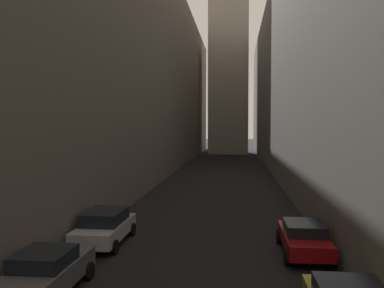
# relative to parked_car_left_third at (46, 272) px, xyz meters

# --- Properties ---
(ground_plane) EXTENTS (264.00, 264.00, 0.00)m
(ground_plane) POSITION_rel_parked_car_left_third_xyz_m (4.40, 29.47, -0.76)
(ground_plane) COLOR black
(building_block_left) EXTENTS (10.89, 108.00, 23.08)m
(building_block_left) POSITION_rel_parked_car_left_third_xyz_m (-6.55, 31.47, 10.78)
(building_block_left) COLOR #60594F
(building_block_left) RESTS_ON ground
(building_block_right) EXTENTS (14.41, 108.00, 22.05)m
(building_block_right) POSITION_rel_parked_car_left_third_xyz_m (17.10, 31.47, 10.26)
(building_block_right) COLOR slate
(building_block_right) RESTS_ON ground
(parked_car_left_third) EXTENTS (1.92, 4.41, 1.48)m
(parked_car_left_third) POSITION_rel_parked_car_left_third_xyz_m (0.00, 0.00, 0.00)
(parked_car_left_third) COLOR #4C4C51
(parked_car_left_third) RESTS_ON ground
(parked_car_left_far) EXTENTS (2.03, 4.47, 1.52)m
(parked_car_left_far) POSITION_rel_parked_car_left_third_xyz_m (-0.00, 5.97, 0.04)
(parked_car_left_far) COLOR #B7B7BC
(parked_car_left_far) RESTS_ON ground
(parked_car_right_far) EXTENTS (1.94, 4.51, 1.37)m
(parked_car_right_far) POSITION_rel_parked_car_left_third_xyz_m (8.80, 5.29, -0.04)
(parked_car_right_far) COLOR maroon
(parked_car_right_far) RESTS_ON ground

